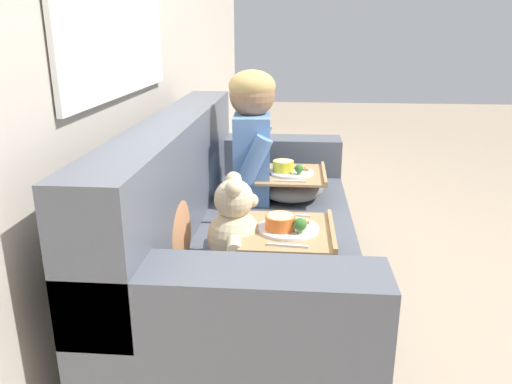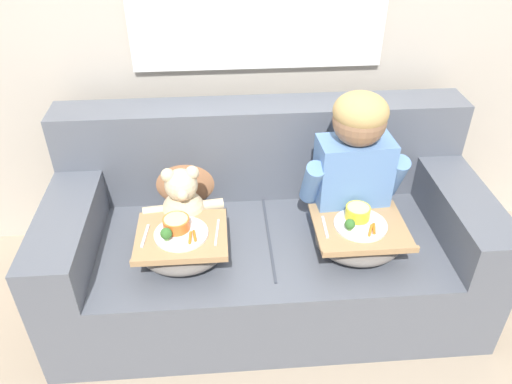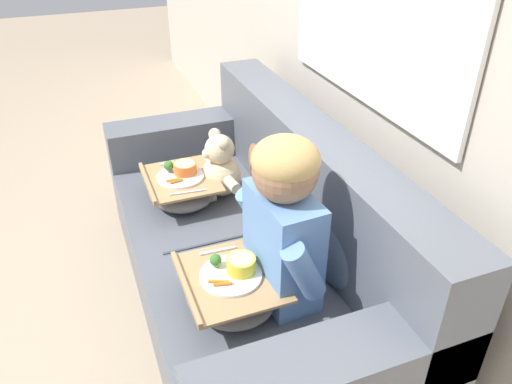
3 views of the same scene
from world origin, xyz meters
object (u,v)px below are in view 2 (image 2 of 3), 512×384
at_px(lap_tray_child, 359,236).
at_px(lap_tray_teddy, 182,245).
at_px(throw_pillow_behind_teddy, 185,171).
at_px(teddy_bear, 183,205).
at_px(couch, 266,236).
at_px(throw_pillow_behind_child, 339,165).
at_px(child_figure, 355,157).

distance_m(lap_tray_child, lap_tray_teddy, 0.77).
distance_m(throw_pillow_behind_teddy, teddy_bear, 0.24).
bearing_deg(lap_tray_child, couch, 148.36).
xyz_separation_m(couch, throw_pillow_behind_teddy, (-0.38, 0.20, 0.26)).
bearing_deg(couch, throw_pillow_behind_child, 28.12).
bearing_deg(couch, teddy_bear, -174.35).
xyz_separation_m(teddy_bear, lap_tray_teddy, (-0.00, -0.20, -0.07)).
relative_size(throw_pillow_behind_child, child_figure, 0.57).
relative_size(throw_pillow_behind_child, teddy_bear, 1.02).
xyz_separation_m(child_figure, lap_tray_teddy, (-0.77, -0.20, -0.28)).
relative_size(child_figure, lap_tray_child, 1.66).
distance_m(child_figure, lap_tray_child, 0.35).
height_order(couch, lap_tray_child, couch).
bearing_deg(throw_pillow_behind_child, couch, -151.88).
xyz_separation_m(throw_pillow_behind_teddy, lap_tray_child, (0.76, -0.44, -0.10)).
bearing_deg(lap_tray_child, throw_pillow_behind_teddy, 150.09).
height_order(couch, throw_pillow_behind_teddy, couch).
bearing_deg(lap_tray_teddy, couch, 31.58).
bearing_deg(throw_pillow_behind_teddy, lap_tray_teddy, -90.15).
height_order(throw_pillow_behind_teddy, lap_tray_teddy, throw_pillow_behind_teddy).
distance_m(throw_pillow_behind_child, lap_tray_teddy, 0.89).
height_order(couch, lap_tray_teddy, couch).
bearing_deg(lap_tray_teddy, teddy_bear, 89.50).
distance_m(couch, teddy_bear, 0.45).
relative_size(child_figure, lap_tray_teddy, 1.71).
height_order(couch, throw_pillow_behind_child, couch).
bearing_deg(throw_pillow_behind_teddy, couch, -28.12).
xyz_separation_m(throw_pillow_behind_teddy, child_figure, (0.76, -0.24, 0.19)).
bearing_deg(teddy_bear, couch, 5.65).
bearing_deg(throw_pillow_behind_teddy, child_figure, -17.33).
bearing_deg(teddy_bear, child_figure, 0.26).
bearing_deg(lap_tray_teddy, child_figure, 14.74).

